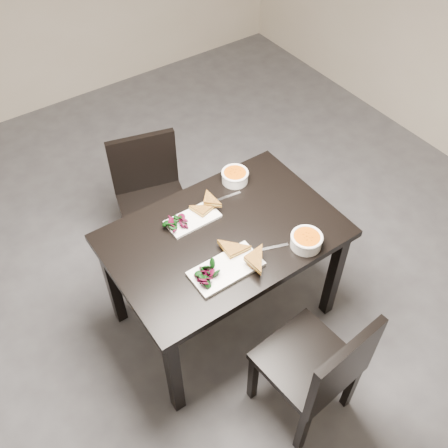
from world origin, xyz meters
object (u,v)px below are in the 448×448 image
Objects in this scene: chair_far at (151,193)px; soup_bowl_near at (306,240)px; soup_bowl_far at (235,176)px; chair_near at (320,367)px; table at (224,245)px; plate_far at (193,219)px; plate_near at (226,269)px.

chair_far reaches higher than soup_bowl_near.
chair_far reaches higher than soup_bowl_far.
soup_bowl_far is at bearing 91.33° from soup_bowl_near.
chair_near is at bearing -71.97° from chair_far.
table is 0.43m from soup_bowl_far.
table is 0.78m from chair_near.
table is 7.36× the size of soup_bowl_near.
chair_near is (0.02, -0.76, -0.17)m from table.
soup_bowl_near is (0.35, -1.04, 0.31)m from chair_far.
chair_far is 5.49× the size of soup_bowl_far.
soup_bowl_near reaches higher than soup_bowl_far.
chair_far is at bearing 108.49° from soup_bowl_near.
chair_far is at bearing 94.29° from table.
plate_far is (-0.08, 0.17, 0.11)m from table.
plate_near is at bearing 100.23° from chair_near.
chair_far is (-0.08, 1.50, 0.00)m from chair_near.
chair_near is at bearing -83.46° from plate_far.
plate_far is at bearing 128.35° from soup_bowl_near.
chair_near is 0.62m from soup_bowl_near.
plate_near is 2.18× the size of soup_bowl_near.
soup_bowl_near reaches higher than plate_far.
chair_near is 5.21× the size of soup_bowl_near.
soup_bowl_near is at bearing -51.65° from plate_far.
chair_far reaches higher than table.
soup_bowl_far is (0.41, 0.49, 0.03)m from plate_near.
plate_near is 0.43m from soup_bowl_near.
soup_bowl_near is (0.29, -0.30, 0.14)m from table.
chair_far is (-0.05, 0.73, -0.17)m from table.
chair_near is at bearing -120.12° from soup_bowl_near.
plate_near is (-0.07, -0.94, 0.27)m from chair_far.
chair_far is 5.21× the size of soup_bowl_near.
chair_near is 2.40× the size of plate_near.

